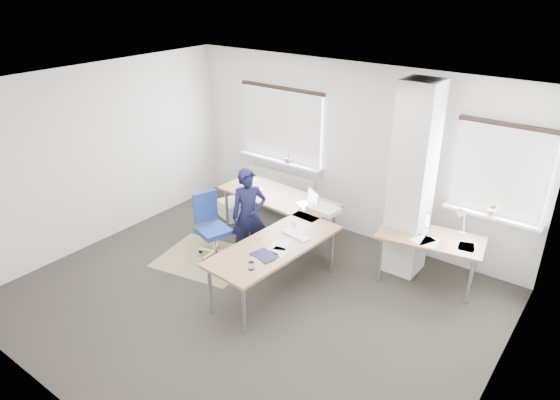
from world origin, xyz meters
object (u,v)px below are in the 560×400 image
Objects in this scene: desk_side at (431,239)px; task_chair at (213,239)px; desk_main at (279,220)px; person at (249,215)px.

task_chair is at bearing -166.39° from desk_side.
desk_main is at bearing -167.95° from desk_side.
task_chair is at bearing -148.90° from desk_main.
task_chair is (-0.92, -0.47, -0.41)m from desk_main.
desk_main is at bearing -29.41° from person.
desk_main is 2.14m from desk_side.
desk_side reaches higher than task_chair.
person is (0.49, 0.28, 0.44)m from task_chair.
desk_main is 1.85× the size of desk_side.
task_chair is (-2.90, -1.27, -0.41)m from desk_side.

